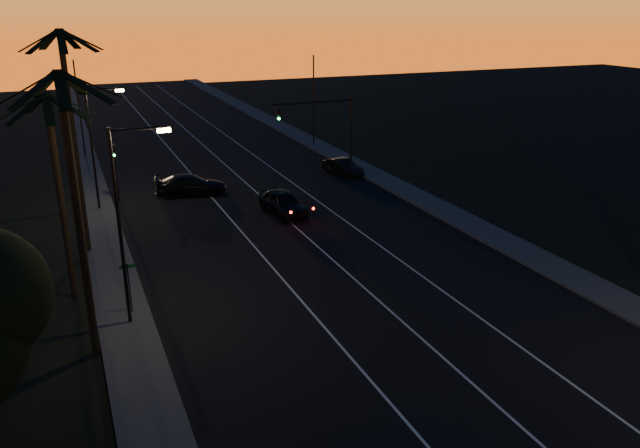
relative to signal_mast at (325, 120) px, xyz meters
name	(u,v)px	position (x,y,z in m)	size (l,w,h in m)	color
road	(285,225)	(-7.14, -9.99, -4.78)	(20.00, 170.00, 0.01)	black
sidewalk_left	(107,248)	(-18.34, -9.99, -4.70)	(2.40, 170.00, 0.16)	#323230
sidewalk_right	(431,204)	(4.06, -9.99, -4.70)	(2.40, 170.00, 0.16)	#323230
lane_stripe_left	(241,231)	(-10.14, -9.99, -4.76)	(0.12, 160.00, 0.01)	silver
lane_stripe_mid	(292,224)	(-6.64, -9.99, -4.76)	(0.12, 160.00, 0.01)	silver
lane_stripe_right	(340,217)	(-3.14, -9.99, -4.76)	(0.12, 160.00, 0.01)	silver
palm_near	(74,190)	(-19.74, -21.99, 2.29)	(4.25, 4.16, 11.53)	black
palm_mid	(57,175)	(-20.34, -15.99, 1.47)	(4.25, 4.16, 10.03)	black
palm_far	(72,123)	(-19.34, -9.99, 2.83)	(4.25, 4.16, 12.53)	black
streetlight_left_near	(125,213)	(-17.84, -19.99, 0.54)	(2.55, 0.26, 9.00)	black
streetlight_left_far	(96,139)	(-17.82, -1.99, 0.28)	(2.55, 0.26, 8.50)	black
street_sign	(129,282)	(-17.94, -18.99, -3.13)	(0.70, 0.06, 2.60)	black
signal_mast	(325,120)	(0.00, 0.00, 0.00)	(7.10, 0.41, 7.00)	black
signal_post	(115,162)	(-16.64, -0.01, -1.89)	(0.28, 0.37, 4.20)	black
far_pole_left	(80,110)	(-18.14, 15.01, -0.28)	(0.14, 0.14, 9.00)	black
far_pole_right	(314,101)	(3.86, 12.01, -0.28)	(0.14, 0.14, 9.00)	black
lead_car	(283,203)	(-6.50, -7.79, -3.95)	(2.48, 5.56, 1.65)	black
right_car	(343,167)	(1.72, 0.20, -4.10)	(2.47, 4.29, 1.34)	black
cross_car	(191,185)	(-11.38, -0.75, -4.00)	(5.64, 3.14, 1.55)	black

